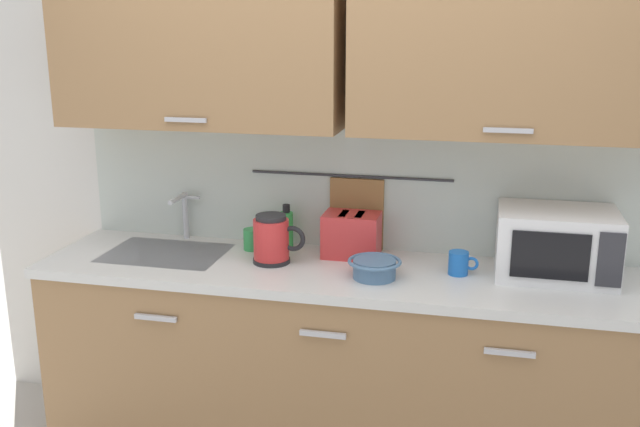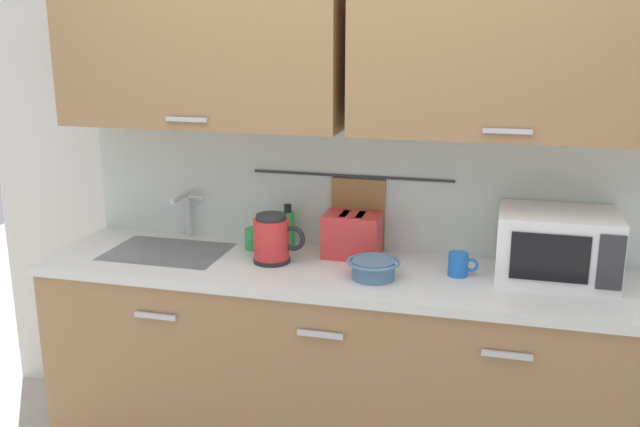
% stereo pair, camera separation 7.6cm
% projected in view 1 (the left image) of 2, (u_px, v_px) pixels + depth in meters
% --- Properties ---
extents(counter_unit, '(2.53, 0.64, 0.90)m').
position_uv_depth(counter_unit, '(337.00, 365.00, 3.09)').
color(counter_unit, '#997047').
rests_on(counter_unit, ground).
extents(back_wall_assembly, '(3.70, 0.41, 2.50)m').
position_uv_depth(back_wall_assembly, '(352.00, 111.00, 3.03)').
color(back_wall_assembly, silver).
rests_on(back_wall_assembly, ground).
extents(sink_faucet, '(0.09, 0.17, 0.22)m').
position_uv_depth(sink_faucet, '(184.00, 210.00, 3.32)').
color(sink_faucet, '#B2B5BA').
rests_on(sink_faucet, counter_unit).
extents(microwave, '(0.46, 0.35, 0.27)m').
position_uv_depth(microwave, '(556.00, 243.00, 2.85)').
color(microwave, white).
rests_on(microwave, counter_unit).
extents(electric_kettle, '(0.23, 0.16, 0.21)m').
position_uv_depth(electric_kettle, '(272.00, 240.00, 3.02)').
color(electric_kettle, black).
rests_on(electric_kettle, counter_unit).
extents(dish_soap_bottle, '(0.06, 0.06, 0.20)m').
position_uv_depth(dish_soap_bottle, '(287.00, 228.00, 3.24)').
color(dish_soap_bottle, green).
rests_on(dish_soap_bottle, counter_unit).
extents(mug_near_sink, '(0.12, 0.08, 0.09)m').
position_uv_depth(mug_near_sink, '(253.00, 239.00, 3.20)').
color(mug_near_sink, green).
rests_on(mug_near_sink, counter_unit).
extents(mixing_bowl, '(0.21, 0.21, 0.08)m').
position_uv_depth(mixing_bowl, '(374.00, 267.00, 2.85)').
color(mixing_bowl, '#4C7093').
rests_on(mixing_bowl, counter_unit).
extents(toaster, '(0.26, 0.17, 0.19)m').
position_uv_depth(toaster, '(352.00, 235.00, 3.10)').
color(toaster, red).
rests_on(toaster, counter_unit).
extents(mug_by_kettle, '(0.12, 0.08, 0.09)m').
position_uv_depth(mug_by_kettle, '(459.00, 263.00, 2.89)').
color(mug_by_kettle, blue).
rests_on(mug_by_kettle, counter_unit).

